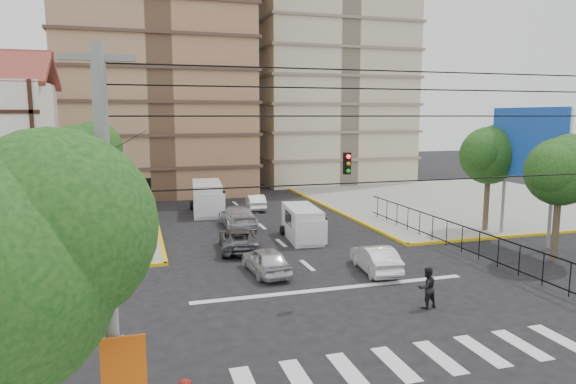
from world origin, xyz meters
name	(u,v)px	position (x,y,z in m)	size (l,w,h in m)	color
ground	(345,298)	(0.00, 0.00, 0.00)	(160.00, 160.00, 0.00)	black
sidewalk_ne	(462,201)	(20.00, 20.00, 0.07)	(26.00, 26.00, 0.15)	gray
crosswalk_stripes	(418,360)	(0.00, -6.00, 0.01)	(12.00, 2.40, 0.01)	silver
stop_line	(334,289)	(0.00, 1.20, 0.01)	(13.00, 0.40, 0.01)	silver
park_fence	(461,255)	(9.00, 4.50, 0.00)	(0.10, 22.50, 1.66)	black
billboard	(529,145)	(14.45, 6.00, 6.00)	(0.36, 6.20, 8.10)	slate
tree_park_a	(562,168)	(13.08, 2.01, 5.01)	(4.41, 3.60, 6.83)	#473828
tree_park_c	(490,153)	(14.09, 9.01, 5.34)	(4.65, 3.80, 7.25)	#473828
tree_tudor	(79,155)	(-11.90, 16.01, 5.22)	(5.39, 4.40, 7.43)	#473828
traffic_light_nw	(149,205)	(-7.80, 7.80, 3.11)	(0.28, 0.22, 4.40)	black
traffic_light_hanging	(368,165)	(0.00, -2.04, 5.90)	(18.00, 9.12, 0.92)	black
utility_pole_sw	(109,266)	(-9.00, -9.00, 4.77)	(1.40, 0.28, 9.00)	slate
district_sign	(124,378)	(-8.80, -9.24, 2.45)	(0.90, 0.12, 3.20)	slate
van_right_lane	(303,224)	(1.54, 10.33, 1.01)	(2.23, 4.75, 2.07)	silver
van_left_lane	(208,199)	(-3.02, 20.73, 1.22)	(2.72, 5.76, 2.51)	silver
car_silver_front_left	(266,260)	(-2.42, 4.25, 0.68)	(1.60, 3.97, 1.35)	silver
car_white_front_right	(375,259)	(2.92, 3.01, 0.68)	(1.43, 4.10, 1.35)	white
car_grey_mid_left	(239,239)	(-2.83, 9.08, 0.65)	(2.16, 4.68, 1.30)	#56585D
car_silver_rear_left	(238,217)	(-1.68, 15.21, 0.75)	(2.11, 5.19, 1.51)	silver
car_darkgrey_mid_right	(304,214)	(3.25, 15.25, 0.65)	(1.54, 3.82, 1.30)	#252628
car_white_rear_right	(255,202)	(1.05, 21.54, 0.64)	(1.36, 3.90, 1.29)	white
pedestrian_crosswalk	(427,288)	(2.72, -2.04, 0.85)	(0.83, 0.64, 1.70)	black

